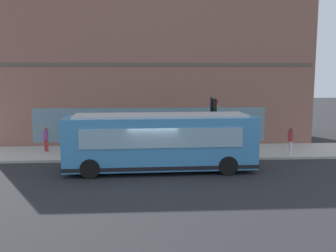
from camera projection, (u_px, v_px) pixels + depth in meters
The scene contains 11 objects.
ground at pixel (153, 173), 19.99m from camera, with size 120.00×120.00×0.00m, color #262628.
sidewalk_curb at pixel (151, 152), 24.77m from camera, with size 4.50×40.00×0.15m, color #B2ADA3.
building_corner at pixel (150, 73), 29.64m from camera, with size 6.85×23.47×10.55m.
city_bus_nearside at pixel (160, 142), 20.17m from camera, with size 2.84×10.11×3.07m.
traffic_light_near_corner at pixel (213, 115), 22.82m from camera, with size 0.32×0.49×3.64m.
fire_hydrant at pixel (242, 143), 25.76m from camera, with size 0.35×0.35×0.74m.
pedestrian_walking_along_curb at pixel (200, 137), 24.50m from camera, with size 0.32×0.32×1.73m.
pedestrian_by_light_pole at pixel (86, 135), 25.12m from camera, with size 0.32×0.32×1.76m.
pedestrian_near_hydrant at pixel (46, 137), 24.63m from camera, with size 0.32×0.32×1.65m.
pedestrian_near_building_entrance at pixel (290, 139), 23.77m from camera, with size 0.32×0.32×1.69m.
newspaper_vending_box at pixel (71, 146), 24.08m from camera, with size 0.44×0.42×0.90m.
Camera 1 is at (-19.47, 0.37, 5.20)m, focal length 40.54 mm.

